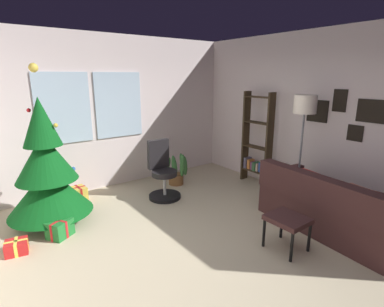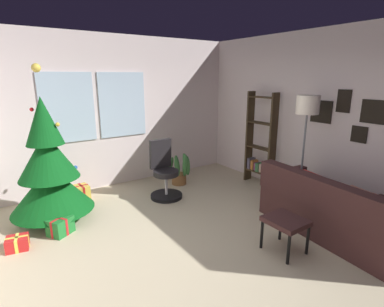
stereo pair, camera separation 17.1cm
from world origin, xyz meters
name	(u,v)px [view 2 (the right image)]	position (x,y,z in m)	size (l,w,h in m)	color
ground_plane	(208,253)	(0.00, 0.00, -0.05)	(4.96, 5.75, 0.10)	#C0B291
wall_back_with_windows	(115,112)	(-0.02, 2.92, 1.42)	(4.96, 0.12, 2.83)	silver
wall_right_with_frames	(335,120)	(2.53, 0.00, 1.42)	(0.12, 5.75, 2.83)	silver
couch	(349,214)	(1.77, -0.78, 0.30)	(1.69, 2.11, 0.84)	#3A201F
footstool	(285,223)	(0.75, -0.55, 0.37)	(0.41, 0.46, 0.43)	#3A201F
holiday_tree	(49,171)	(-1.40, 1.94, 0.76)	(1.16, 1.16, 2.26)	#4C331E
gift_box_red	(17,243)	(-1.95, 1.35, 0.08)	(0.29, 0.26, 0.17)	red
gift_box_green	(60,226)	(-1.42, 1.44, 0.12)	(0.38, 0.36, 0.24)	#1E722D
gift_box_gold	(82,193)	(-0.88, 2.43, 0.13)	(0.24, 0.28, 0.28)	gold
office_chair	(164,175)	(0.39, 1.77, 0.40)	(0.56, 0.56, 1.02)	black
bookshelf	(260,145)	(2.26, 1.30, 0.79)	(0.18, 0.64, 1.81)	#372918
floor_lamp	(307,114)	(2.00, 0.15, 1.53)	(0.34, 0.34, 1.81)	slate
potted_plant	(180,172)	(0.95, 2.14, 0.26)	(0.49, 0.47, 0.64)	brown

